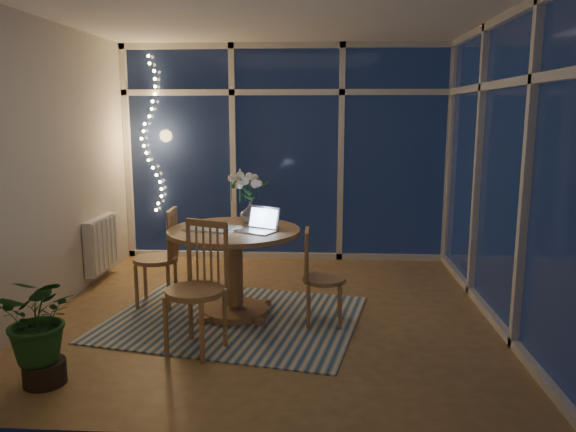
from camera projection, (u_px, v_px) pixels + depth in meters
The scene contains 25 objects.
floor at pixel (273, 312), 5.12m from camera, with size 4.00×4.00×0.00m, color olive.
ceiling at pixel (272, 13), 4.64m from camera, with size 4.00×4.00×0.00m, color white.
wall_back at pixel (287, 153), 6.84m from camera, with size 4.00×0.04×2.60m, color beige.
wall_front at pixel (238, 209), 2.92m from camera, with size 4.00×0.04×2.60m, color beige.
wall_left at pixel (49, 169), 5.00m from camera, with size 0.04×4.00×2.60m, color beige.
wall_right at pixel (507, 172), 4.76m from camera, with size 0.04×4.00×2.60m, color beige.
window_wall_back at pixel (287, 154), 6.80m from camera, with size 4.00×0.10×2.60m, color silver.
window_wall_right at pixel (502, 172), 4.76m from camera, with size 0.10×4.00×2.60m, color silver.
radiator at pixel (101, 244), 6.04m from camera, with size 0.10×0.70×0.58m, color silver.
fairy_lights at pixel (150, 135), 6.78m from camera, with size 0.24×0.10×1.85m, color #FFBF66, non-canonical shape.
garden_patio at pixel (326, 218), 10.00m from camera, with size 12.00×6.00×0.10m, color black.
garden_fence at pixel (299, 161), 10.35m from camera, with size 11.00×0.08×1.80m, color #392414.
neighbour_roof at pixel (318, 94), 13.04m from camera, with size 7.00×3.00×2.20m, color #32343C.
garden_shrubs at pixel (240, 203), 8.42m from camera, with size 0.90×0.90×0.90m, color black.
rug at pixel (234, 318), 4.94m from camera, with size 2.13×1.70×0.01m, color beige.
dining_table at pixel (235, 273), 4.97m from camera, with size 1.16×1.16×0.79m, color #926442.
chair_left at pixel (155, 257), 5.23m from camera, with size 0.43×0.43×0.93m, color #926442.
chair_right at pixel (324, 277), 4.76m from camera, with size 0.39×0.39×0.84m, color #926442.
chair_front at pixel (195, 288), 4.19m from camera, with size 0.47×0.47×1.01m, color #926442.
laptop at pixel (256, 219), 4.75m from camera, with size 0.31×0.27×0.22m, color #B7B7BC, non-canonical shape.
flower_vase at pixel (251, 212), 5.13m from camera, with size 0.20×0.20×0.21m, color white.
bowl at pixel (270, 226), 4.91m from camera, with size 0.15×0.15×0.04m, color silver.
newspapers at pixel (216, 228), 4.90m from camera, with size 0.42×0.32×0.01m, color #BAB8B1.
phone at pixel (240, 231), 4.80m from camera, with size 0.10×0.05×0.01m, color black.
potted_plant at pixel (41, 330), 3.70m from camera, with size 0.54×0.47×0.76m, color #1A491F.
Camera 1 is at (0.44, -4.85, 1.80)m, focal length 35.00 mm.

